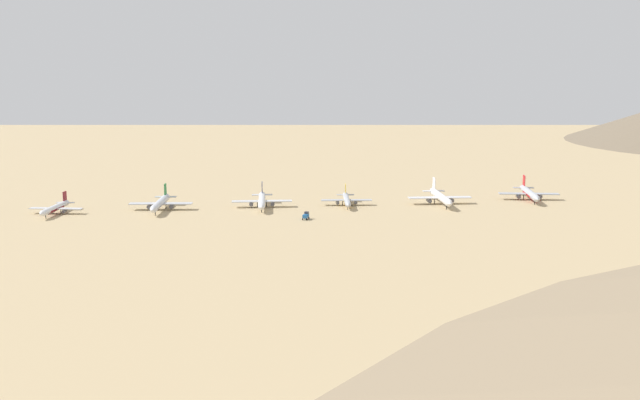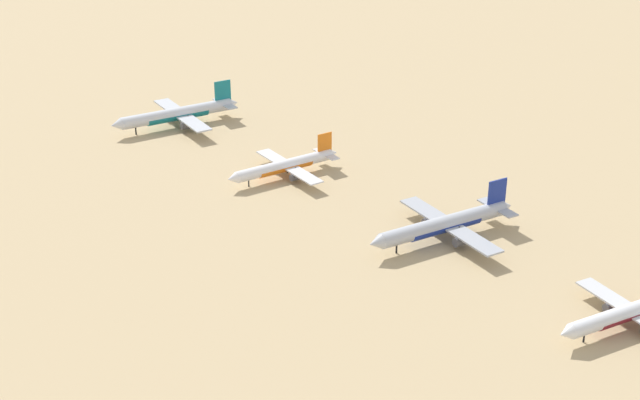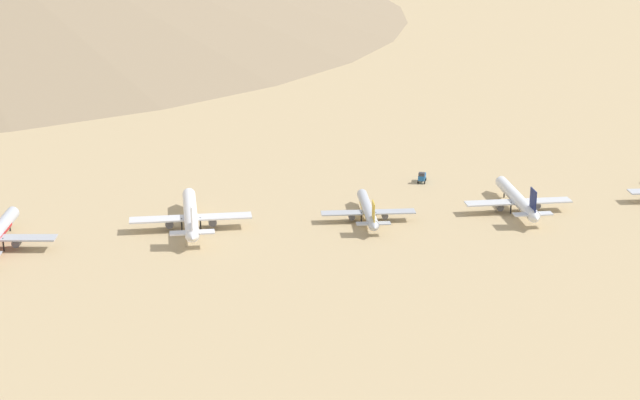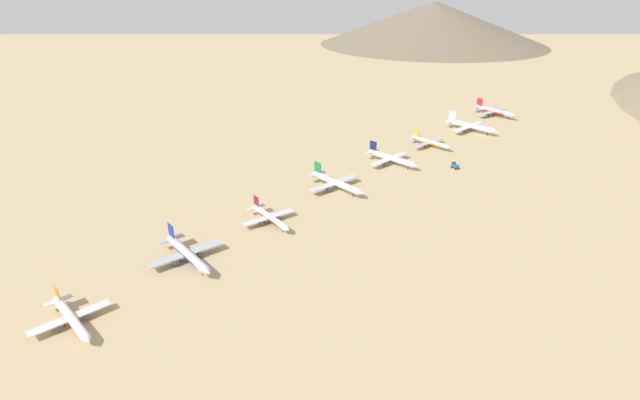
{
  "view_description": "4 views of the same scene",
  "coord_description": "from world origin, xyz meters",
  "px_view_note": "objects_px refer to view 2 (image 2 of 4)",
  "views": [
    {
      "loc": [
        395.43,
        75.01,
        78.87
      ],
      "look_at": [
        -12.34,
        89.38,
        3.77
      ],
      "focal_mm": 40.68,
      "sensor_mm": 36.0,
      "label": 1
    },
    {
      "loc": [
        139.88,
        34.53,
        97.59
      ],
      "look_at": [
        26.2,
        -134.28,
        3.23
      ],
      "focal_mm": 49.54,
      "sensor_mm": 36.0,
      "label": 2
    },
    {
      "loc": [
        -337.91,
        151.36,
        115.15
      ],
      "look_at": [
        -9.86,
        119.36,
        5.71
      ],
      "focal_mm": 62.34,
      "sensor_mm": 36.0,
      "label": 3
    },
    {
      "loc": [
        193.44,
        -193.19,
        118.55
      ],
      "look_at": [
        6.71,
        -22.55,
        3.62
      ],
      "focal_mm": 28.76,
      "sensor_mm": 36.0,
      "label": 4
    }
  ],
  "objects_px": {
    "parked_jet_0": "(178,114)",
    "parked_jet_1": "(286,166)",
    "parked_jet_3": "(631,312)",
    "parked_jet_2": "(445,224)"
  },
  "relations": [
    {
      "from": "parked_jet_0",
      "to": "parked_jet_1",
      "type": "distance_m",
      "value": 54.5
    },
    {
      "from": "parked_jet_0",
      "to": "parked_jet_3",
      "type": "bearing_deg",
      "value": 98.6
    },
    {
      "from": "parked_jet_2",
      "to": "parked_jet_3",
      "type": "distance_m",
      "value": 49.79
    },
    {
      "from": "parked_jet_0",
      "to": "parked_jet_1",
      "type": "relative_size",
      "value": 1.23
    },
    {
      "from": "parked_jet_0",
      "to": "parked_jet_3",
      "type": "relative_size",
      "value": 1.22
    },
    {
      "from": "parked_jet_1",
      "to": "parked_jet_0",
      "type": "bearing_deg",
      "value": -82.9
    },
    {
      "from": "parked_jet_3",
      "to": "parked_jet_0",
      "type": "bearing_deg",
      "value": -81.4
    },
    {
      "from": "parked_jet_0",
      "to": "parked_jet_3",
      "type": "height_order",
      "value": "parked_jet_0"
    },
    {
      "from": "parked_jet_2",
      "to": "parked_jet_3",
      "type": "height_order",
      "value": "parked_jet_2"
    },
    {
      "from": "parked_jet_1",
      "to": "parked_jet_3",
      "type": "distance_m",
      "value": 104.17
    }
  ]
}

